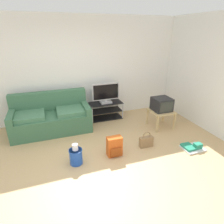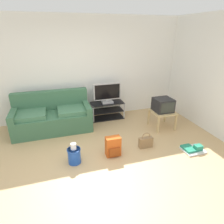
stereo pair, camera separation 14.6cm
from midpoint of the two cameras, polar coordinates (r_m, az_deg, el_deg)
ground_plane at (r=3.55m, az=-4.37°, el=-17.31°), size 9.00×9.80×0.02m
wall_back at (r=5.22m, az=-11.11°, el=12.27°), size 9.00×0.10×2.70m
wall_right at (r=5.11m, az=28.57°, el=9.71°), size 0.10×3.60×2.70m
couch at (r=4.92m, az=-16.62°, el=-1.31°), size 1.84×0.87×0.92m
tv_stand at (r=5.35m, az=-0.67°, el=0.51°), size 0.90×0.42×0.47m
flat_tv at (r=5.16m, az=-0.63°, el=5.63°), size 0.75×0.22×0.55m
side_table at (r=4.96m, az=15.75°, el=-0.45°), size 0.55×0.55×0.45m
crt_tv at (r=4.89m, az=15.94°, el=2.07°), size 0.44×0.43×0.32m
backpack at (r=3.80m, az=1.45°, el=-10.35°), size 0.29×0.24×0.40m
handbag at (r=4.15m, az=11.12°, el=-8.84°), size 0.30×0.11×0.35m
cleaning_bucket at (r=3.67m, az=-10.17°, el=-12.52°), size 0.25×0.25×0.42m
floor_tray at (r=4.37m, az=24.08°, el=-10.14°), size 0.43×0.35×0.14m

